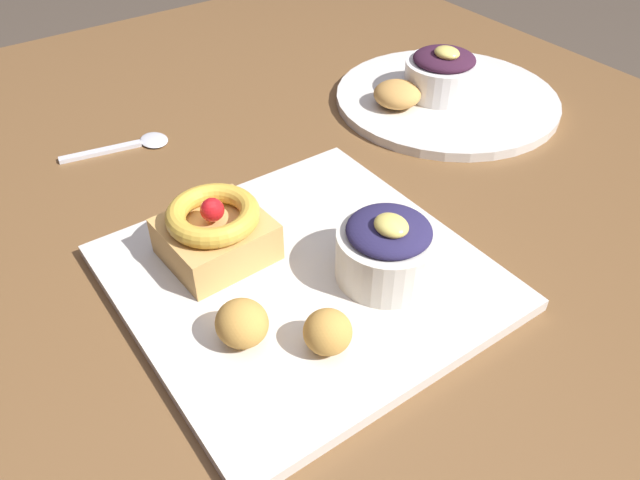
{
  "coord_description": "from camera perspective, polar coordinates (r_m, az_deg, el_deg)",
  "views": [
    {
      "loc": [
        0.38,
        -0.31,
        1.12
      ],
      "look_at": [
        0.04,
        -0.06,
        0.77
      ],
      "focal_mm": 34.82,
      "sensor_mm": 36.0,
      "label": 1
    }
  ],
  "objects": [
    {
      "name": "cake_slice",
      "position": [
        0.57,
        -9.61,
        0.8
      ],
      "size": [
        0.09,
        0.1,
        0.06
      ],
      "rotation": [
        0.0,
        0.0,
        0.05
      ],
      "color": "tan",
      "rests_on": "front_plate"
    },
    {
      "name": "dining_table",
      "position": [
        0.68,
        2.52,
        -4.46
      ],
      "size": [
        1.35,
        1.09,
        0.73
      ],
      "color": "brown",
      "rests_on": "ground_plane"
    },
    {
      "name": "back_pastry",
      "position": [
        0.82,
        7.11,
        13.15
      ],
      "size": [
        0.06,
        0.06,
        0.03
      ],
      "primitive_type": "ellipsoid",
      "color": "#C68E47",
      "rests_on": "back_plate"
    },
    {
      "name": "berry_ramekin",
      "position": [
        0.54,
        6.22,
        -0.8
      ],
      "size": [
        0.09,
        0.09,
        0.07
      ],
      "color": "silver",
      "rests_on": "front_plate"
    },
    {
      "name": "fritter_middle",
      "position": [
        0.49,
        0.71,
        -8.44
      ],
      "size": [
        0.04,
        0.04,
        0.04
      ],
      "primitive_type": "ellipsoid",
      "color": "gold",
      "rests_on": "front_plate"
    },
    {
      "name": "back_ramekin",
      "position": [
        0.85,
        11.2,
        14.84
      ],
      "size": [
        0.1,
        0.1,
        0.07
      ],
      "color": "white",
      "rests_on": "back_plate"
    },
    {
      "name": "front_plate",
      "position": [
        0.56,
        -1.66,
        -3.4
      ],
      "size": [
        0.31,
        0.31,
        0.01
      ],
      "primitive_type": "cube",
      "color": "silver",
      "rests_on": "dining_table"
    },
    {
      "name": "back_plate",
      "position": [
        0.87,
        11.54,
        12.6
      ],
      "size": [
        0.29,
        0.29,
        0.01
      ],
      "primitive_type": "cylinder",
      "color": "silver",
      "rests_on": "dining_table"
    },
    {
      "name": "fritter_front",
      "position": [
        0.5,
        -7.19,
        -7.6
      ],
      "size": [
        0.04,
        0.04,
        0.04
      ],
      "primitive_type": "ellipsoid",
      "color": "gold",
      "rests_on": "front_plate"
    },
    {
      "name": "spoon",
      "position": [
        0.79,
        -16.92,
        8.36
      ],
      "size": [
        0.05,
        0.13,
        0.0
      ],
      "rotation": [
        0.0,
        0.0,
        1.38
      ],
      "color": "silver",
      "rests_on": "dining_table"
    }
  ]
}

